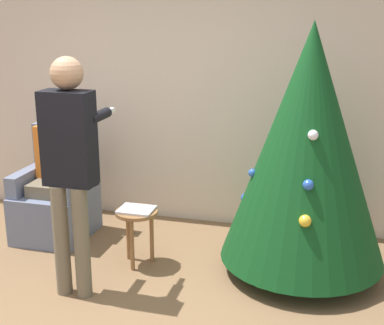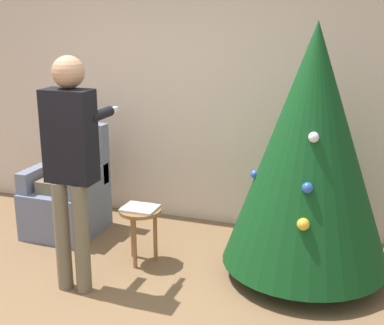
{
  "view_description": "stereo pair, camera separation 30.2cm",
  "coord_description": "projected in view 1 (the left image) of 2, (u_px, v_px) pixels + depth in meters",
  "views": [
    {
      "loc": [
        1.52,
        -2.87,
        2.15
      ],
      "look_at": [
        0.49,
        0.91,
        1.01
      ],
      "focal_mm": 50.0,
      "sensor_mm": 36.0,
      "label": 1
    },
    {
      "loc": [
        1.81,
        -2.78,
        2.15
      ],
      "look_at": [
        0.49,
        0.91,
        1.01
      ],
      "focal_mm": 50.0,
      "sensor_mm": 36.0,
      "label": 2
    }
  ],
  "objects": [
    {
      "name": "wall_back",
      "position": [
        179.0,
        91.0,
        5.33
      ],
      "size": [
        8.0,
        0.06,
        2.7
      ],
      "color": "beige",
      "rests_on": "ground_plane"
    },
    {
      "name": "laptop",
      "position": [
        136.0,
        210.0,
        4.53
      ],
      "size": [
        0.29,
        0.24,
        0.02
      ],
      "color": "silver",
      "rests_on": "side_stool"
    },
    {
      "name": "person_seated",
      "position": [
        53.0,
        166.0,
        5.06
      ],
      "size": [
        0.36,
        0.46,
        1.28
      ],
      "color": "#6B604C",
      "rests_on": "ground_plane"
    },
    {
      "name": "armchair",
      "position": [
        58.0,
        199.0,
        5.18
      ],
      "size": [
        0.64,
        0.71,
        1.06
      ],
      "color": "slate",
      "rests_on": "ground_plane"
    },
    {
      "name": "christmas_tree",
      "position": [
        307.0,
        145.0,
        4.24
      ],
      "size": [
        1.35,
        1.35,
        2.06
      ],
      "color": "brown",
      "rests_on": "ground_plane"
    },
    {
      "name": "person_standing",
      "position": [
        70.0,
        157.0,
        3.92
      ],
      "size": [
        0.4,
        0.57,
        1.82
      ],
      "color": "#6B604C",
      "rests_on": "ground_plane"
    },
    {
      "name": "side_stool",
      "position": [
        137.0,
        221.0,
        4.56
      ],
      "size": [
        0.36,
        0.36,
        0.49
      ],
      "color": "olive",
      "rests_on": "ground_plane"
    }
  ]
}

